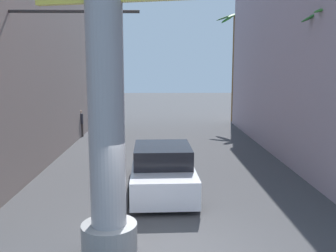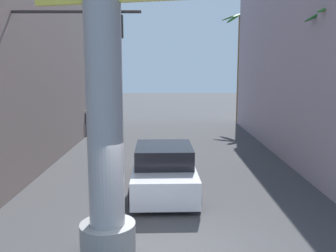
{
  "view_description": "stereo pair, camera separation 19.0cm",
  "coord_description": "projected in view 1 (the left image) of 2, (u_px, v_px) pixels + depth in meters",
  "views": [
    {
      "loc": [
        -0.22,
        -7.48,
        4.05
      ],
      "look_at": [
        0.0,
        3.76,
        2.29
      ],
      "focal_mm": 40.0,
      "sensor_mm": 36.0,
      "label": 1
    },
    {
      "loc": [
        -0.03,
        -7.48,
        4.05
      ],
      "look_at": [
        0.0,
        3.76,
        2.29
      ],
      "focal_mm": 40.0,
      "sensor_mm": 36.0,
      "label": 2
    }
  ],
  "objects": [
    {
      "name": "ground_plane",
      "position": [
        165.0,
        153.0,
        17.89
      ],
      "size": [
        84.67,
        84.67,
        0.0
      ],
      "primitive_type": "plane",
      "color": "#424244"
    },
    {
      "name": "street_lamp",
      "position": [
        307.0,
        59.0,
        13.48
      ],
      "size": [
        2.73,
        0.28,
        7.13
      ],
      "color": "#59595E",
      "rests_on": "ground"
    },
    {
      "name": "traffic_light_mast",
      "position": [
        38.0,
        66.0,
        11.76
      ],
      "size": [
        4.71,
        0.32,
        5.86
      ],
      "color": "#333333",
      "rests_on": "ground"
    },
    {
      "name": "car_lead",
      "position": [
        162.0,
        169.0,
        12.46
      ],
      "size": [
        2.2,
        5.09,
        1.56
      ],
      "color": "black",
      "rests_on": "ground"
    },
    {
      "name": "palm_tree_far_right",
      "position": [
        235.0,
        58.0,
        27.66
      ],
      "size": [
        2.92,
        2.7,
        8.0
      ],
      "color": "brown",
      "rests_on": "ground"
    },
    {
      "name": "palm_tree_mid_left",
      "position": [
        29.0,
        46.0,
        16.25
      ],
      "size": [
        2.7,
        2.81,
        8.35
      ],
      "color": "brown",
      "rests_on": "ground"
    },
    {
      "name": "pedestrian_far_left",
      "position": [
        80.0,
        121.0,
        21.91
      ],
      "size": [
        0.48,
        0.48,
        1.59
      ],
      "color": "#3F3833",
      "rests_on": "ground"
    }
  ]
}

